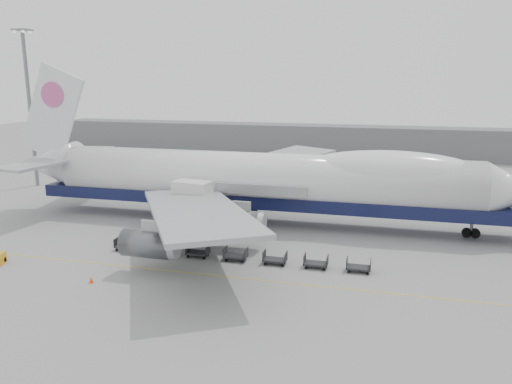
# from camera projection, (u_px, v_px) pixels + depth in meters

# --- Properties ---
(ground) EXTENTS (260.00, 260.00, 0.00)m
(ground) POSITION_uv_depth(u_px,v_px,m) (232.00, 254.00, 52.04)
(ground) COLOR gray
(ground) RESTS_ON ground
(apron_line) EXTENTS (60.00, 0.15, 0.01)m
(apron_line) POSITION_uv_depth(u_px,v_px,m) (213.00, 275.00, 46.38)
(apron_line) COLOR gold
(apron_line) RESTS_ON ground
(hangar) EXTENTS (110.00, 8.00, 7.00)m
(hangar) POSITION_uv_depth(u_px,v_px,m) (278.00, 139.00, 119.73)
(hangar) COLOR slate
(hangar) RESTS_ON ground
(floodlight_mast) EXTENTS (2.40, 2.40, 25.43)m
(floodlight_mast) POSITION_uv_depth(u_px,v_px,m) (29.00, 100.00, 81.66)
(floodlight_mast) COLOR slate
(floodlight_mast) RESTS_ON ground
(airliner) EXTENTS (67.00, 55.30, 19.98)m
(airliner) POSITION_uv_depth(u_px,v_px,m) (265.00, 179.00, 61.94)
(airliner) COLOR white
(airliner) RESTS_ON ground
(catering_truck) EXTENTS (5.04, 3.80, 6.05)m
(catering_truck) POSITION_uv_depth(u_px,v_px,m) (193.00, 203.00, 59.19)
(catering_truck) COLOR #1A244E
(catering_truck) RESTS_ON ground
(traffic_cone) EXTENTS (0.39, 0.39, 0.57)m
(traffic_cone) POSITION_uv_depth(u_px,v_px,m) (91.00, 280.00, 44.64)
(traffic_cone) COLOR #FF450D
(traffic_cone) RESTS_ON ground
(dolly_0) EXTENTS (2.30, 1.35, 1.30)m
(dolly_0) POSITION_uv_depth(u_px,v_px,m) (126.00, 246.00, 52.98)
(dolly_0) COLOR #2D2D30
(dolly_0) RESTS_ON ground
(dolly_1) EXTENTS (2.30, 1.35, 1.30)m
(dolly_1) POSITION_uv_depth(u_px,v_px,m) (161.00, 249.00, 52.00)
(dolly_1) COLOR #2D2D30
(dolly_1) RESTS_ON ground
(dolly_2) EXTENTS (2.30, 1.35, 1.30)m
(dolly_2) POSITION_uv_depth(u_px,v_px,m) (198.00, 252.00, 51.02)
(dolly_2) COLOR #2D2D30
(dolly_2) RESTS_ON ground
(dolly_3) EXTENTS (2.30, 1.35, 1.30)m
(dolly_3) POSITION_uv_depth(u_px,v_px,m) (236.00, 255.00, 50.04)
(dolly_3) COLOR #2D2D30
(dolly_3) RESTS_ON ground
(dolly_4) EXTENTS (2.30, 1.35, 1.30)m
(dolly_4) POSITION_uv_depth(u_px,v_px,m) (275.00, 259.00, 49.06)
(dolly_4) COLOR #2D2D30
(dolly_4) RESTS_ON ground
(dolly_5) EXTENTS (2.30, 1.35, 1.30)m
(dolly_5) POSITION_uv_depth(u_px,v_px,m) (316.00, 263.00, 48.08)
(dolly_5) COLOR #2D2D30
(dolly_5) RESTS_ON ground
(dolly_6) EXTENTS (2.30, 1.35, 1.30)m
(dolly_6) POSITION_uv_depth(u_px,v_px,m) (358.00, 267.00, 47.10)
(dolly_6) COLOR #2D2D30
(dolly_6) RESTS_ON ground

